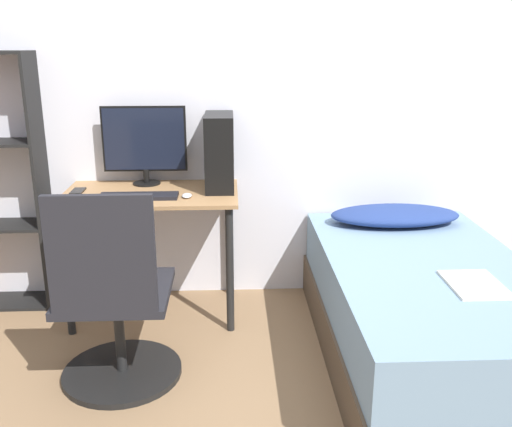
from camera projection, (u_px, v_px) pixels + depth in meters
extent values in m
plane|color=#846647|center=(231.00, 416.00, 2.55)|extent=(14.00, 14.00, 0.00)
cube|color=silver|center=(228.00, 102.00, 3.50)|extent=(8.00, 0.05, 2.50)
cube|color=#997047|center=(151.00, 194.00, 3.31)|extent=(1.01, 0.60, 0.02)
cylinder|color=black|center=(66.00, 273.00, 3.17)|extent=(0.04, 0.04, 0.74)
cylinder|color=black|center=(230.00, 270.00, 3.21)|extent=(0.04, 0.04, 0.74)
cylinder|color=black|center=(88.00, 242.00, 3.65)|extent=(0.04, 0.04, 0.74)
cylinder|color=black|center=(230.00, 240.00, 3.69)|extent=(0.04, 0.04, 0.74)
cube|color=black|center=(42.00, 184.00, 3.44)|extent=(0.02, 0.26, 1.56)
cube|color=black|center=(3.00, 301.00, 3.65)|extent=(0.64, 0.26, 0.02)
cylinder|color=black|center=(123.00, 372.00, 2.87)|extent=(0.59, 0.59, 0.03)
cylinder|color=black|center=(120.00, 333.00, 2.80)|extent=(0.05, 0.05, 0.40)
cube|color=black|center=(116.00, 292.00, 2.74)|extent=(0.51, 0.51, 0.04)
cube|color=black|center=(101.00, 255.00, 2.43)|extent=(0.46, 0.04, 0.53)
cube|color=#4C3D2D|center=(423.00, 338.00, 2.98)|extent=(1.03, 1.82, 0.24)
cube|color=#708EA8|center=(428.00, 291.00, 2.90)|extent=(1.00, 1.79, 0.30)
ellipsoid|color=navy|center=(395.00, 215.00, 3.46)|extent=(0.78, 0.36, 0.11)
cube|color=silver|center=(475.00, 284.00, 2.60)|extent=(0.24, 0.32, 0.01)
cylinder|color=black|center=(147.00, 183.00, 3.50)|extent=(0.17, 0.17, 0.01)
cylinder|color=black|center=(146.00, 176.00, 3.49)|extent=(0.04, 0.04, 0.08)
cube|color=black|center=(144.00, 139.00, 3.42)|extent=(0.50, 0.01, 0.39)
cube|color=black|center=(144.00, 139.00, 3.42)|extent=(0.48, 0.01, 0.37)
cube|color=black|center=(139.00, 196.00, 3.19)|extent=(0.44, 0.13, 0.02)
cube|color=black|center=(219.00, 152.00, 3.35)|extent=(0.17, 0.38, 0.44)
ellipsoid|color=silver|center=(187.00, 196.00, 3.20)|extent=(0.06, 0.09, 0.02)
cube|color=black|center=(78.00, 191.00, 3.32)|extent=(0.07, 0.14, 0.01)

